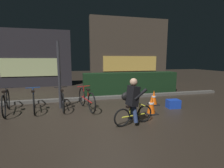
{
  "coord_description": "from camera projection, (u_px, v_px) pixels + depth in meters",
  "views": [
    {
      "loc": [
        -1.1,
        -4.72,
        1.73
      ],
      "look_at": [
        0.2,
        0.6,
        0.9
      ],
      "focal_mm": 26.35,
      "sensor_mm": 36.0,
      "label": 1
    }
  ],
  "objects": [
    {
      "name": "cyclist",
      "position": [
        133.0,
        101.0,
        4.33
      ],
      "size": [
        1.17,
        0.5,
        1.25
      ],
      "rotation": [
        0.0,
        0.0,
        0.22
      ],
      "color": "black",
      "rests_on": "ground"
    },
    {
      "name": "traffic_cone_far",
      "position": [
        154.0,
        98.0,
        6.27
      ],
      "size": [
        0.36,
        0.36,
        0.56
      ],
      "color": "black",
      "rests_on": "ground"
    },
    {
      "name": "traffic_cone_near",
      "position": [
        151.0,
        105.0,
        5.22
      ],
      "size": [
        0.36,
        0.36,
        0.6
      ],
      "color": "black",
      "rests_on": "ground"
    },
    {
      "name": "sidewalk_curb",
      "position": [
        99.0,
        98.0,
        7.15
      ],
      "size": [
        12.0,
        0.24,
        0.12
      ],
      "primitive_type": "cube",
      "color": "#56544F",
      "rests_on": "ground"
    },
    {
      "name": "storefront_left",
      "position": [
        31.0,
        59.0,
        10.19
      ],
      "size": [
        4.82,
        0.54,
        3.53
      ],
      "color": "#262328",
      "rests_on": "ground"
    },
    {
      "name": "storefront_right",
      "position": [
        130.0,
        51.0,
        12.35
      ],
      "size": [
        5.95,
        0.54,
        4.73
      ],
      "color": "#42382D",
      "rests_on": "ground"
    },
    {
      "name": "parked_bike_center_right",
      "position": [
        87.0,
        99.0,
        5.71
      ],
      "size": [
        0.52,
        1.65,
        0.78
      ],
      "rotation": [
        0.0,
        0.0,
        1.82
      ],
      "color": "black",
      "rests_on": "ground"
    },
    {
      "name": "ground_plane",
      "position": [
        110.0,
        116.0,
        5.05
      ],
      "size": [
        40.0,
        40.0,
        0.0
      ],
      "primitive_type": "plane",
      "color": "#2D261E"
    },
    {
      "name": "blue_crate",
      "position": [
        173.0,
        104.0,
        5.87
      ],
      "size": [
        0.47,
        0.36,
        0.3
      ],
      "primitive_type": "cube",
      "rotation": [
        0.0,
        0.0,
        -0.09
      ],
      "color": "#193DB7",
      "rests_on": "ground"
    },
    {
      "name": "parked_bike_leftmost",
      "position": [
        6.0,
        102.0,
        5.3
      ],
      "size": [
        0.5,
        1.7,
        0.8
      ],
      "rotation": [
        0.0,
        0.0,
        1.79
      ],
      "color": "black",
      "rests_on": "ground"
    },
    {
      "name": "parked_bike_left_mid",
      "position": [
        34.0,
        101.0,
        5.53
      ],
      "size": [
        0.48,
        1.62,
        0.76
      ],
      "rotation": [
        0.0,
        0.0,
        1.78
      ],
      "color": "black",
      "rests_on": "ground"
    },
    {
      "name": "hedge_row",
      "position": [
        131.0,
        83.0,
        8.37
      ],
      "size": [
        4.8,
        0.7,
        1.06
      ],
      "primitive_type": "cube",
      "color": "black",
      "rests_on": "ground"
    },
    {
      "name": "street_post",
      "position": [
        59.0,
        76.0,
        5.67
      ],
      "size": [
        0.1,
        0.1,
        2.33
      ],
      "primitive_type": "cylinder",
      "color": "#2D2D33",
      "rests_on": "ground"
    },
    {
      "name": "parked_bike_center_left",
      "position": [
        62.0,
        99.0,
        5.72
      ],
      "size": [
        0.46,
        1.62,
        0.75
      ],
      "rotation": [
        0.0,
        0.0,
        1.7
      ],
      "color": "black",
      "rests_on": "ground"
    }
  ]
}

